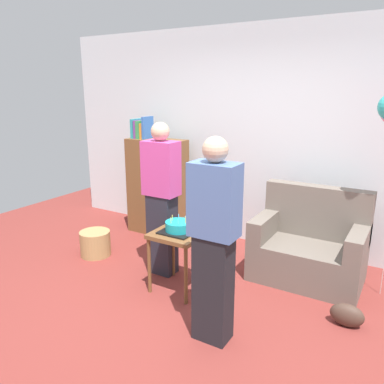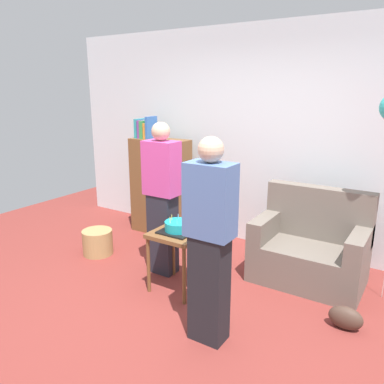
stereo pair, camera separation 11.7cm
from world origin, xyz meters
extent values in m
plane|color=maroon|center=(0.00, 0.00, 0.00)|extent=(8.00, 8.00, 0.00)
cube|color=silver|center=(0.00, 2.05, 1.35)|extent=(6.00, 0.10, 2.70)
cube|color=#6B6056|center=(0.80, 1.30, 0.20)|extent=(1.10, 0.70, 0.40)
cube|color=#6B6056|center=(0.80, 1.57, 0.68)|extent=(1.10, 0.16, 0.56)
cube|color=#6B6056|center=(0.33, 1.30, 0.52)|extent=(0.16, 0.70, 0.24)
cube|color=#6B6056|center=(1.27, 1.30, 0.52)|extent=(0.16, 0.70, 0.24)
cube|color=brown|center=(-1.35, 1.64, 0.65)|extent=(0.80, 0.36, 1.30)
cube|color=teal|center=(-1.67, 1.64, 1.43)|extent=(0.04, 0.24, 0.26)
cube|color=#7F3D93|center=(-1.63, 1.64, 1.42)|extent=(0.04, 0.22, 0.24)
cube|color=#38934C|center=(-1.57, 1.64, 1.42)|extent=(0.05, 0.25, 0.24)
cube|color=orange|center=(-1.53, 1.64, 1.40)|extent=(0.03, 0.23, 0.21)
cube|color=#3366B7|center=(-1.49, 1.64, 1.45)|extent=(0.03, 0.22, 0.29)
cube|color=brown|center=(-0.24, 0.46, 0.59)|extent=(0.48, 0.48, 0.04)
cylinder|color=brown|center=(-0.45, 0.25, 0.28)|extent=(0.04, 0.04, 0.57)
cylinder|color=brown|center=(-0.03, 0.25, 0.28)|extent=(0.04, 0.04, 0.57)
cylinder|color=brown|center=(-0.45, 0.67, 0.28)|extent=(0.04, 0.04, 0.57)
cylinder|color=brown|center=(-0.03, 0.67, 0.28)|extent=(0.04, 0.04, 0.57)
cube|color=black|center=(-0.24, 0.46, 0.61)|extent=(0.32, 0.32, 0.02)
cylinder|color=teal|center=(-0.24, 0.46, 0.67)|extent=(0.26, 0.26, 0.09)
cylinder|color=#F2CC4C|center=(-0.16, 0.46, 0.74)|extent=(0.01, 0.01, 0.06)
cylinder|color=#66B2E5|center=(-0.21, 0.52, 0.74)|extent=(0.01, 0.01, 0.05)
cylinder|color=#66B2E5|center=(-0.29, 0.53, 0.74)|extent=(0.01, 0.01, 0.05)
cylinder|color=#F2CC4C|center=(-0.32, 0.46, 0.74)|extent=(0.01, 0.01, 0.06)
cylinder|color=#F2CC4C|center=(-0.28, 0.38, 0.74)|extent=(0.01, 0.01, 0.06)
cylinder|color=#66B2E5|center=(-0.21, 0.40, 0.74)|extent=(0.01, 0.01, 0.05)
cube|color=#23232D|center=(-0.59, 0.68, 0.44)|extent=(0.28, 0.20, 0.88)
cube|color=#C6428E|center=(-0.59, 0.68, 1.16)|extent=(0.36, 0.22, 0.56)
sphere|color=#D1A889|center=(-0.59, 0.68, 1.53)|extent=(0.19, 0.19, 0.19)
cube|color=black|center=(0.41, -0.06, 0.44)|extent=(0.28, 0.20, 0.88)
cube|color=#4C6BA3|center=(0.41, -0.06, 1.16)|extent=(0.36, 0.22, 0.56)
sphere|color=#D1A889|center=(0.41, -0.06, 1.53)|extent=(0.19, 0.19, 0.19)
cylinder|color=#A88451|center=(-1.54, 0.62, 0.15)|extent=(0.36, 0.36, 0.30)
ellipsoid|color=#473328|center=(1.32, 0.66, 0.10)|extent=(0.28, 0.14, 0.20)
camera|label=1|loc=(1.66, -2.46, 1.96)|focal=35.86mm
camera|label=2|loc=(1.76, -2.40, 1.96)|focal=35.86mm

